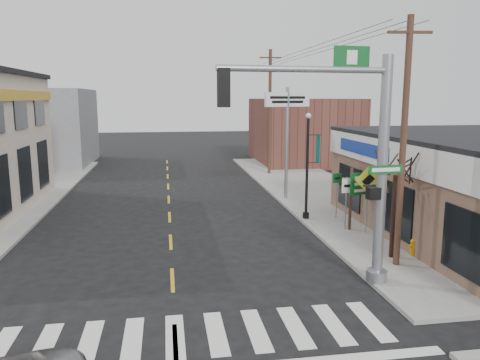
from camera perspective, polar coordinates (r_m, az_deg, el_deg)
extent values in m
plane|color=black|center=(11.66, -7.89, -19.28)|extent=(140.00, 140.00, 0.00)
cube|color=gray|center=(25.53, 12.04, -2.94)|extent=(6.00, 38.00, 0.13)
cube|color=gold|center=(19.05, -8.45, -7.46)|extent=(0.12, 56.00, 0.01)
cube|color=silver|center=(12.01, -7.93, -18.33)|extent=(11.00, 2.20, 0.01)
cube|color=brown|center=(42.06, 7.68, 5.98)|extent=(8.00, 10.00, 5.60)
cube|color=gray|center=(43.64, -23.68, 5.90)|extent=(9.00, 10.00, 6.40)
cylinder|color=gray|center=(14.42, 16.92, 0.91)|extent=(0.32, 0.32, 6.77)
cylinder|color=gray|center=(13.37, 7.71, 13.19)|extent=(4.97, 0.18, 0.18)
cube|color=black|center=(12.89, -2.30, 11.14)|extent=(0.32, 0.25, 1.02)
cube|color=#0D4C1E|center=(14.21, 17.33, 1.22)|extent=(1.07, 0.04, 0.25)
cube|color=#0D4C1E|center=(13.84, 13.29, 14.32)|extent=(1.07, 0.05, 0.62)
cube|color=black|center=(14.38, 15.99, -1.58)|extent=(0.36, 0.29, 0.36)
cube|color=#4A2F22|center=(20.33, 13.33, -2.26)|extent=(0.10, 0.10, 2.67)
cube|color=#4A2F22|center=(20.83, 16.48, -2.11)|extent=(0.10, 0.10, 2.67)
cube|color=#0D5426|center=(20.39, 15.08, -0.38)|extent=(1.53, 0.05, 0.95)
cylinder|color=#C38005|center=(17.90, 20.32, -7.89)|extent=(0.18, 0.18, 0.50)
sphere|color=#C38005|center=(17.82, 20.37, -7.05)|extent=(0.19, 0.19, 0.19)
cylinder|color=gray|center=(19.98, 15.20, -2.74)|extent=(0.06, 0.06, 2.55)
cube|color=gold|center=(19.77, 15.36, -0.02)|extent=(1.08, 0.03, 1.08)
cylinder|color=black|center=(21.69, 8.18, 1.40)|extent=(0.13, 0.13, 4.70)
sphere|color=silver|center=(21.46, 8.34, 7.74)|extent=(0.25, 0.25, 0.25)
cube|color=#09544E|center=(21.72, 9.49, 3.79)|extent=(0.02, 0.50, 1.27)
cylinder|color=gray|center=(25.93, 5.71, 4.42)|extent=(0.18, 0.18, 6.11)
cube|color=silver|center=(25.81, 5.80, 9.74)|extent=(2.88, 0.18, 0.76)
cylinder|color=black|center=(17.21, 18.22, -4.26)|extent=(0.18, 0.18, 2.93)
ellipsoid|color=#153A1A|center=(19.29, 24.89, -6.06)|extent=(1.41, 1.41, 1.06)
ellipsoid|color=black|center=(19.11, 20.49, -6.42)|extent=(0.96, 0.96, 0.72)
cylinder|color=#3F2A20|center=(16.05, 19.27, 4.04)|extent=(0.21, 0.21, 8.09)
cube|color=#3F2A20|center=(16.10, 20.01, 16.57)|extent=(1.41, 0.09, 0.09)
cylinder|color=#42301A|center=(34.55, 3.65, 8.21)|extent=(0.23, 0.23, 8.98)
cube|color=#42301A|center=(34.65, 3.73, 14.67)|extent=(1.56, 0.10, 0.10)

